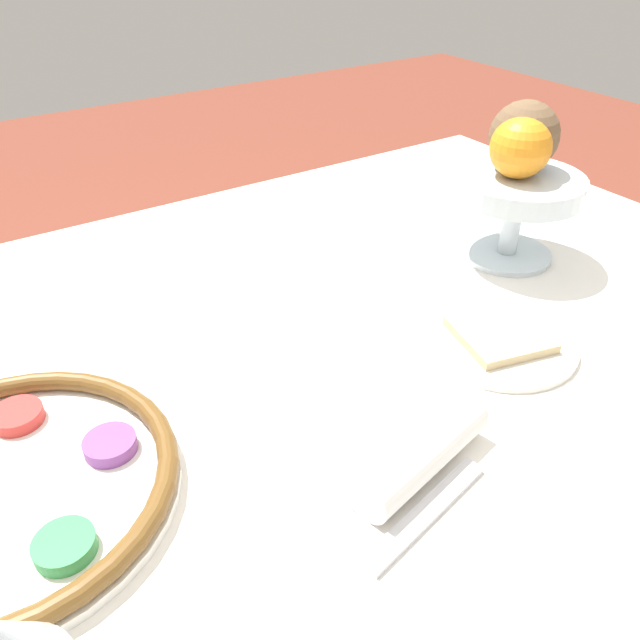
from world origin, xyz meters
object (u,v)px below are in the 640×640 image
seder_plate (5,489)px  napkin_roll (420,452)px  fruit_stand (517,196)px  bread_plate (499,339)px  cup_near (472,181)px  coconut (524,136)px  orange_fruit (521,148)px

seder_plate → napkin_roll: napkin_roll is taller
fruit_stand → bread_plate: fruit_stand is taller
fruit_stand → cup_near: bearing=58.9°
napkin_roll → coconut: bearing=33.9°
napkin_roll → orange_fruit: bearing=33.8°
cup_near → napkin_roll: bearing=-138.4°
orange_fruit → cup_near: 0.28m
seder_plate → bread_plate: size_ratio=1.65×
seder_plate → coconut: coconut is taller
napkin_roll → cup_near: size_ratio=2.62×
napkin_roll → seder_plate: bearing=152.5°
coconut → orange_fruit: bearing=-144.3°
bread_plate → cup_near: 0.46m
coconut → napkin_roll: bearing=-146.1°
coconut → bread_plate: size_ratio=0.52×
orange_fruit → cup_near: orange_fruit is taller
fruit_stand → coconut: (0.01, 0.02, 0.08)m
orange_fruit → seder_plate: bearing=-173.6°
orange_fruit → napkin_roll: orange_fruit is taller
fruit_stand → bread_plate: 0.25m
coconut → cup_near: bearing=59.6°
cup_near → orange_fruit: bearing=-123.4°
napkin_roll → cup_near: bearing=41.6°
coconut → bread_plate: 0.31m
coconut → seder_plate: bearing=-172.5°
coconut → napkin_roll: 0.51m
seder_plate → fruit_stand: 0.73m
seder_plate → napkin_roll: 0.38m
seder_plate → bread_plate: 0.55m
orange_fruit → cup_near: size_ratio=1.31×
cup_near → seder_plate: bearing=-161.8°
orange_fruit → napkin_roll: 0.48m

